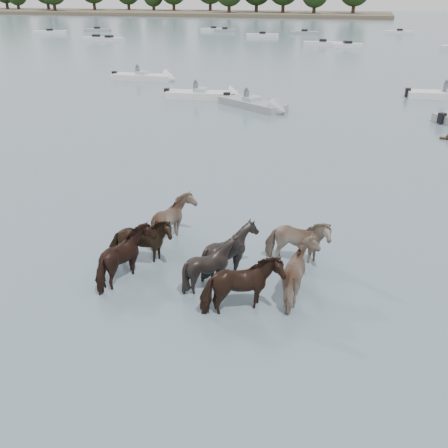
# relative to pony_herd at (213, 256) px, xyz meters

# --- Properties ---
(ground) EXTENTS (400.00, 400.00, 0.00)m
(ground) POSITION_rel_pony_herd_xyz_m (-0.82, -1.58, -0.62)
(ground) COLOR #4C606D
(ground) RESTS_ON ground
(shoreline) EXTENTS (160.00, 30.00, 1.00)m
(shoreline) POSITION_rel_pony_herd_xyz_m (-70.82, 148.42, -0.12)
(shoreline) COLOR #4C4233
(shoreline) RESTS_ON ground
(pony_herd) EXTENTS (6.59, 4.95, 1.65)m
(pony_herd) POSITION_rel_pony_herd_xyz_m (0.00, 0.00, 0.00)
(pony_herd) COLOR black
(pony_herd) RESTS_ON ground
(motorboat_a) EXTENTS (5.74, 2.27, 1.92)m
(motorboat_a) POSITION_rel_pony_herd_xyz_m (-7.04, 23.47, -0.39)
(motorboat_a) COLOR silver
(motorboat_a) RESTS_ON ground
(motorboat_b) EXTENTS (5.48, 4.39, 1.92)m
(motorboat_b) POSITION_rel_pony_herd_xyz_m (-2.94, 20.81, -0.39)
(motorboat_b) COLOR gray
(motorboat_b) RESTS_ON ground
(motorboat_f) EXTENTS (5.83, 1.73, 1.92)m
(motorboat_f) POSITION_rel_pony_herd_xyz_m (-14.41, 29.74, -0.39)
(motorboat_f) COLOR silver
(motorboat_f) RESTS_ON ground
(distant_flotilla) EXTENTS (103.78, 28.17, 0.93)m
(distant_flotilla) POSITION_rel_pony_herd_xyz_m (-1.05, 73.51, -0.36)
(distant_flotilla) COLOR silver
(distant_flotilla) RESTS_ON ground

